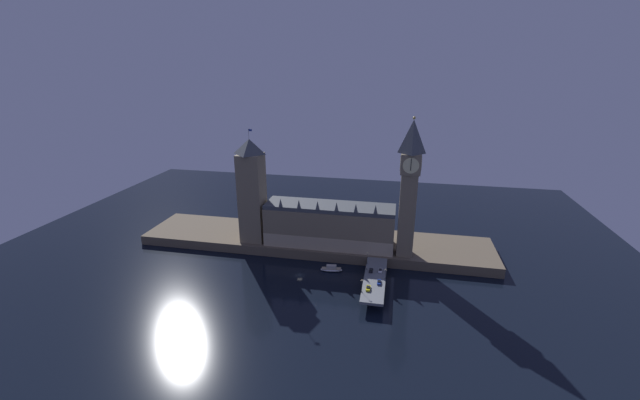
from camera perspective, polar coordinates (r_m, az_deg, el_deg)
name	(u,v)px	position (r m, az deg, el deg)	size (l,w,h in m)	color
ground_plane	(300,275)	(220.67, -2.99, -10.87)	(400.00, 400.00, 0.00)	black
embankment	(314,241)	(253.04, -0.81, -6.00)	(220.00, 42.00, 5.83)	brown
parliament_hall	(330,225)	(237.77, 1.40, -3.60)	(77.40, 21.70, 30.48)	#7F7056
clock_tower	(409,185)	(220.13, 12.83, 2.15)	(11.12, 11.23, 79.07)	#7F7056
victoria_tower	(252,191)	(241.08, -9.87, 1.32)	(14.35, 14.35, 69.64)	#7F7056
bridge	(375,281)	(208.90, 7.95, -11.59)	(11.12, 46.00, 5.87)	slate
car_northbound_lead	(371,270)	(213.49, 7.43, -10.12)	(2.02, 4.45, 1.32)	black
car_northbound_trail	(368,288)	(197.86, 7.02, -12.60)	(2.10, 4.73, 1.50)	yellow
car_southbound_lead	(379,282)	(203.58, 8.59, -11.71)	(1.85, 4.74, 1.42)	navy
car_southbound_trail	(380,271)	(213.98, 8.77, -10.10)	(2.05, 4.37, 1.41)	white
pedestrian_far_rail	(367,268)	(214.69, 6.80, -9.81)	(0.38, 0.38, 1.81)	black
street_lamp_near	(362,284)	(193.40, 6.12, -12.09)	(1.34, 0.60, 7.00)	#2D3333
street_lamp_mid	(385,273)	(206.08, 9.51, -10.40)	(1.34, 0.60, 5.86)	#2D3333
street_lamp_far	(367,257)	(219.12, 6.89, -8.17)	(1.34, 0.60, 7.01)	#2D3333
boat_upstream	(331,269)	(223.77, 1.67, -10.00)	(12.62, 5.00, 3.73)	white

